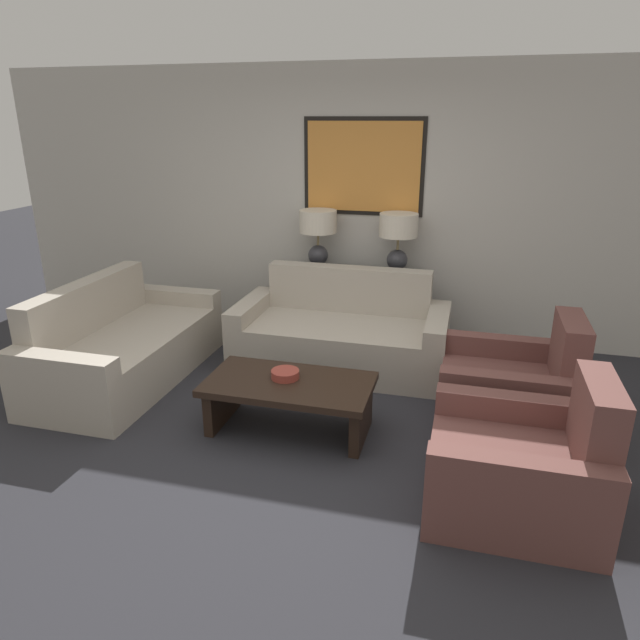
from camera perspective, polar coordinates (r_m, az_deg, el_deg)
ground_plane at (r=3.98m, az=-2.98°, el=-13.15°), size 20.00×20.00×0.00m
back_wall at (r=5.79m, az=4.36°, el=11.43°), size 7.79×0.12×2.65m
console_table at (r=5.75m, az=3.60°, el=1.49°), size 1.33×0.39×0.73m
table_lamp_left at (r=5.65m, az=-0.20°, el=9.03°), size 0.36×0.36×0.57m
table_lamp_right at (r=5.50m, az=7.83°, el=8.56°), size 0.36×0.36×0.57m
couch_by_back_wall at (r=5.18m, az=2.15°, el=-1.56°), size 1.88×0.90×0.84m
couch_by_side at (r=5.20m, az=-19.04°, el=-2.60°), size 0.90×1.88×0.84m
coffee_table at (r=4.11m, az=-3.10°, el=-7.39°), size 1.18×0.64×0.39m
decorative_bowl at (r=4.10m, az=-3.50°, el=-5.43°), size 0.20×0.20×0.06m
armchair_near_back_wall at (r=4.42m, az=18.74°, el=-6.66°), size 0.95×0.86×0.85m
armchair_near_camera at (r=3.53m, az=19.57°, el=-13.76°), size 0.95×0.86×0.85m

